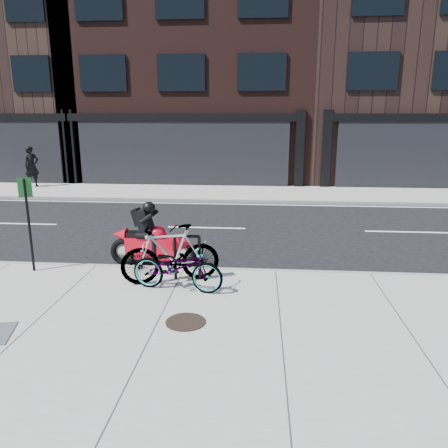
# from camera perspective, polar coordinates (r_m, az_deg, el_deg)

# --- Properties ---
(ground) EXTENTS (120.00, 120.00, 0.00)m
(ground) POSITION_cam_1_polar(r_m,az_deg,el_deg) (11.58, -3.53, -3.03)
(ground) COLOR black
(ground) RESTS_ON ground
(sidewalk_near) EXTENTS (60.00, 6.00, 0.13)m
(sidewalk_near) POSITION_cam_1_polar(r_m,az_deg,el_deg) (7.02, -9.54, -14.68)
(sidewalk_near) COLOR gray
(sidewalk_near) RESTS_ON ground
(sidewalk_far) EXTENTS (60.00, 3.50, 0.13)m
(sidewalk_far) POSITION_cam_1_polar(r_m,az_deg,el_deg) (19.06, -0.21, 4.09)
(sidewalk_far) COLOR gray
(sidewalk_far) RESTS_ON ground
(building_midwest) EXTENTS (10.00, 10.00, 12.00)m
(building_midwest) POSITION_cam_1_polar(r_m,az_deg,el_deg) (28.97, -24.62, 18.13)
(building_midwest) COLOR black
(building_midwest) RESTS_ON ground
(building_center) EXTENTS (12.00, 10.00, 14.50)m
(building_center) POSITION_cam_1_polar(r_m,az_deg,el_deg) (25.97, -3.60, 22.70)
(building_center) COLOR black
(building_center) RESTS_ON ground
(building_mideast) EXTENTS (12.00, 10.00, 12.50)m
(building_mideast) POSITION_cam_1_polar(r_m,az_deg,el_deg) (26.93, 24.26, 19.09)
(building_mideast) COLOR black
(building_mideast) RESTS_ON ground
(bike_rack) EXTENTS (0.56, 0.07, 0.94)m
(bike_rack) POSITION_cam_1_polar(r_m,az_deg,el_deg) (8.90, -4.83, -3.82)
(bike_rack) COLOR black
(bike_rack) RESTS_ON sidewalk_near
(bicycle_front) EXTENTS (1.87, 0.90, 0.94)m
(bicycle_front) POSITION_cam_1_polar(r_m,az_deg,el_deg) (8.39, -6.11, -5.57)
(bicycle_front) COLOR gray
(bicycle_front) RESTS_ON sidewalk_near
(bicycle_rear) EXTENTS (2.05, 1.14, 1.19)m
(bicycle_rear) POSITION_cam_1_polar(r_m,az_deg,el_deg) (8.76, -7.00, -3.90)
(bicycle_rear) COLOR gray
(bicycle_rear) RESTS_ON sidewalk_near
(motorcycle) EXTENTS (2.05, 0.56, 1.53)m
(motorcycle) POSITION_cam_1_polar(r_m,az_deg,el_deg) (10.07, -8.87, -2.15)
(motorcycle) COLOR black
(motorcycle) RESTS_ON ground
(pedestrian) EXTENTS (0.76, 0.82, 1.88)m
(pedestrian) POSITION_cam_1_polar(r_m,az_deg,el_deg) (22.00, -23.83, 6.89)
(pedestrian) COLOR black
(pedestrian) RESTS_ON sidewalk_far
(manhole_cover) EXTENTS (0.82, 0.82, 0.02)m
(manhole_cover) POSITION_cam_1_polar(r_m,az_deg,el_deg) (7.31, -5.03, -12.61)
(manhole_cover) COLOR black
(manhole_cover) RESTS_ON sidewalk_near
(sign_post) EXTENTS (0.26, 0.12, 2.02)m
(sign_post) POSITION_cam_1_polar(r_m,az_deg,el_deg) (10.03, -24.21, 0.92)
(sign_post) COLOR black
(sign_post) RESTS_ON sidewalk_near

